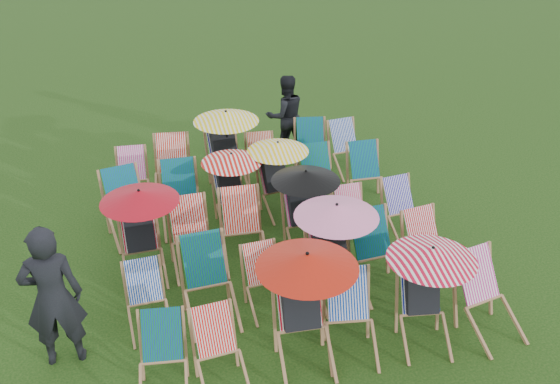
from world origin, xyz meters
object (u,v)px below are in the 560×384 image
object	(u,v)px
person_left	(53,297)
person_rear	(285,116)
deckchair_5	(490,299)
deckchair_29	(348,149)
deckchair_0	(162,361)

from	to	relation	value
person_left	person_rear	distance (m)	6.31
deckchair_5	person_rear	size ratio (longest dim) A/B	0.63
deckchair_29	person_rear	world-z (taller)	person_rear
deckchair_0	deckchair_29	size ratio (longest dim) A/B	0.96
deckchair_5	person_left	size ratio (longest dim) A/B	0.54
deckchair_5	person_rear	world-z (taller)	person_rear
person_left	deckchair_5	bearing A→B (deg)	170.27
person_left	deckchair_29	bearing A→B (deg)	-143.25
deckchair_29	person_left	bearing A→B (deg)	-148.30
deckchair_29	person_rear	size ratio (longest dim) A/B	0.56
deckchair_5	deckchair_29	world-z (taller)	deckchair_5
deckchair_0	person_rear	size ratio (longest dim) A/B	0.53
deckchair_0	deckchair_29	xyz separation A→B (m)	(3.97, 4.55, 0.02)
deckchair_0	person_left	size ratio (longest dim) A/B	0.46
deckchair_5	person_left	world-z (taller)	person_left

